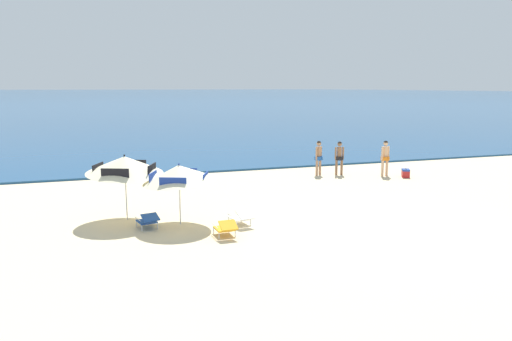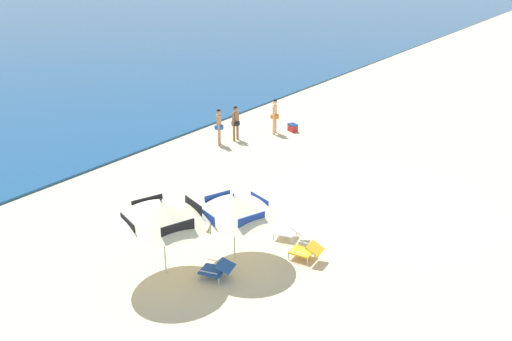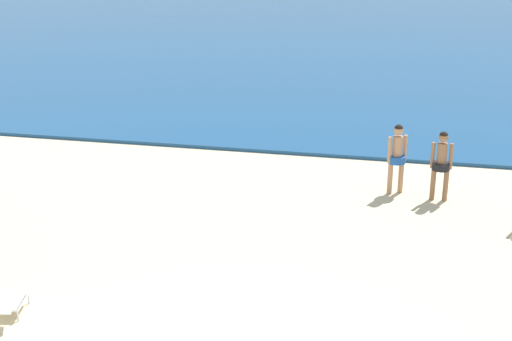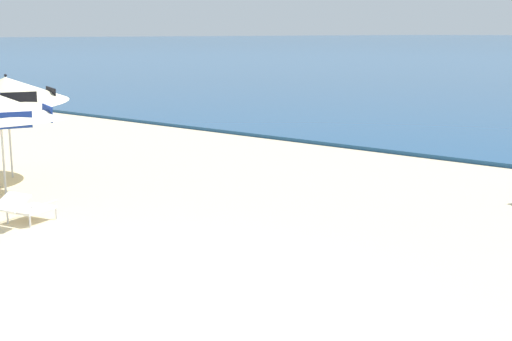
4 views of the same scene
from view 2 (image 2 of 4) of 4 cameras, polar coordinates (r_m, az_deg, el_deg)
name	(u,v)px [view 2 (image 2 of 4)]	position (r m, az deg, el deg)	size (l,w,h in m)	color
ground_plane	(383,204)	(17.55, 14.44, -3.74)	(800.00, 800.00, 0.00)	beige
beach_umbrella_striped_main	(234,205)	(13.06, -2.59, -3.96)	(2.41, 2.38, 1.99)	silver
beach_umbrella_striped_second	(162,211)	(12.52, -10.86, -4.57)	(2.91, 2.93, 2.21)	silver
lounge_chair_under_umbrella	(306,250)	(13.74, 5.85, -9.18)	(0.61, 0.91, 0.52)	gold
lounge_chair_beside_umbrella	(217,269)	(12.91, -4.54, -11.27)	(0.70, 0.96, 0.50)	#1E4799
lounge_chair_facing_sea	(290,231)	(14.71, 3.93, -6.94)	(0.70, 0.98, 0.52)	white
person_standing_near_shore	(219,124)	(22.84, -4.31, 5.34)	(0.44, 0.42, 1.71)	tan
person_standing_beside	(236,121)	(23.51, -2.37, 5.78)	(0.50, 0.41, 1.67)	#8C6042
person_wading_in	(275,114)	(24.57, 2.18, 6.57)	(0.51, 0.43, 1.74)	#D8A87F
cooler_box	(293,128)	(25.16, 4.26, 4.97)	(0.54, 0.60, 0.43)	red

